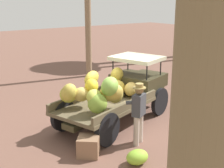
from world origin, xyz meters
TOP-DOWN VIEW (x-y plane):
  - ground_plane at (0.00, 0.00)m, footprint 60.00×60.00m
  - truck at (0.17, 0.06)m, footprint 4.66×2.74m
  - farmer at (-0.43, -1.52)m, footprint 0.57×0.54m
  - wooden_crate at (-1.81, -1.28)m, footprint 0.72×0.72m
  - loose_banana_bunch at (-1.13, -2.31)m, footprint 0.59×0.46m

SIDE VIEW (x-z plane):
  - ground_plane at x=0.00m, z-range 0.00..0.00m
  - loose_banana_bunch at x=-1.13m, z-range 0.00..0.35m
  - wooden_crate at x=-1.81m, z-range 0.00..0.48m
  - farmer at x=-0.43m, z-range 0.11..1.76m
  - truck at x=0.17m, z-range 0.03..1.92m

